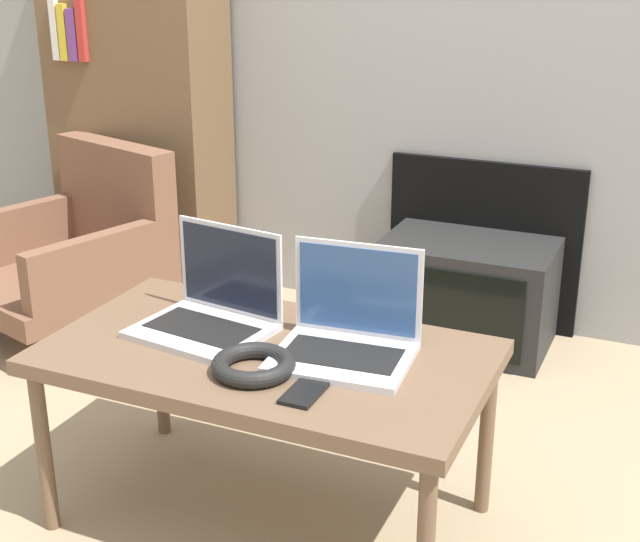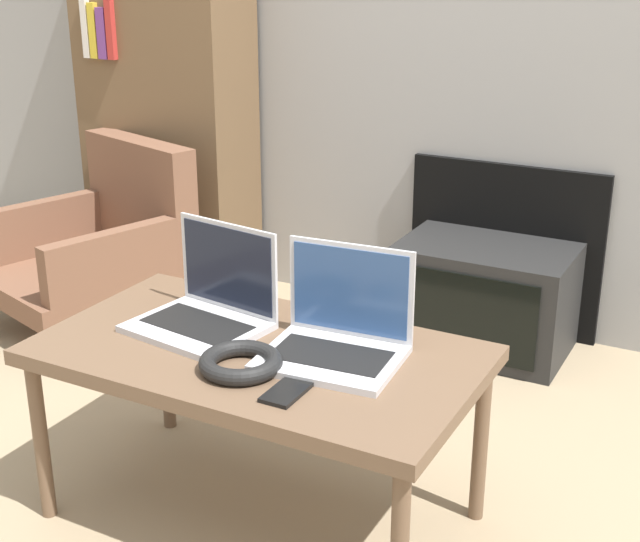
{
  "view_description": "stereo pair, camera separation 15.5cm",
  "coord_description": "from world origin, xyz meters",
  "px_view_note": "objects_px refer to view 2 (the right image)",
  "views": [
    {
      "loc": [
        0.85,
        -1.35,
        1.32
      ],
      "look_at": [
        0.0,
        0.56,
        0.54
      ],
      "focal_mm": 50.0,
      "sensor_mm": 36.0,
      "label": 1
    },
    {
      "loc": [
        0.99,
        -1.29,
        1.32
      ],
      "look_at": [
        0.0,
        0.56,
        0.54
      ],
      "focal_mm": 50.0,
      "sensor_mm": 36.0,
      "label": 2
    }
  ],
  "objects_px": {
    "armchair": "(105,241)",
    "laptop_left": "(209,305)",
    "headphones": "(241,362)",
    "phone": "(289,390)",
    "laptop_right": "(338,333)",
    "tv": "(484,297)"
  },
  "relations": [
    {
      "from": "armchair",
      "to": "laptop_left",
      "type": "bearing_deg",
      "value": -19.77
    },
    {
      "from": "headphones",
      "to": "phone",
      "type": "bearing_deg",
      "value": -14.36
    },
    {
      "from": "laptop_left",
      "to": "laptop_right",
      "type": "height_order",
      "value": "same"
    },
    {
      "from": "laptop_left",
      "to": "laptop_right",
      "type": "distance_m",
      "value": 0.35
    },
    {
      "from": "headphones",
      "to": "armchair",
      "type": "bearing_deg",
      "value": 142.46
    },
    {
      "from": "headphones",
      "to": "tv",
      "type": "height_order",
      "value": "headphones"
    },
    {
      "from": "headphones",
      "to": "tv",
      "type": "bearing_deg",
      "value": 84.16
    },
    {
      "from": "laptop_right",
      "to": "headphones",
      "type": "distance_m",
      "value": 0.23
    },
    {
      "from": "headphones",
      "to": "phone",
      "type": "xyz_separation_m",
      "value": [
        0.14,
        -0.04,
        -0.01
      ]
    },
    {
      "from": "phone",
      "to": "armchair",
      "type": "relative_size",
      "value": 0.18
    },
    {
      "from": "headphones",
      "to": "armchair",
      "type": "distance_m",
      "value": 1.51
    },
    {
      "from": "headphones",
      "to": "armchair",
      "type": "xyz_separation_m",
      "value": [
        -1.19,
        0.91,
        -0.18
      ]
    },
    {
      "from": "laptop_right",
      "to": "armchair",
      "type": "bearing_deg",
      "value": 146.0
    },
    {
      "from": "phone",
      "to": "armchair",
      "type": "bearing_deg",
      "value": 144.47
    },
    {
      "from": "tv",
      "to": "laptop_left",
      "type": "bearing_deg",
      "value": -106.43
    },
    {
      "from": "laptop_left",
      "to": "armchair",
      "type": "relative_size",
      "value": 0.43
    },
    {
      "from": "laptop_right",
      "to": "armchair",
      "type": "height_order",
      "value": "laptop_right"
    },
    {
      "from": "laptop_right",
      "to": "phone",
      "type": "distance_m",
      "value": 0.21
    },
    {
      "from": "laptop_left",
      "to": "tv",
      "type": "xyz_separation_m",
      "value": [
        0.33,
        1.13,
        -0.32
      ]
    },
    {
      "from": "laptop_right",
      "to": "phone",
      "type": "bearing_deg",
      "value": -96.94
    },
    {
      "from": "headphones",
      "to": "phone",
      "type": "distance_m",
      "value": 0.15
    },
    {
      "from": "laptop_left",
      "to": "laptop_right",
      "type": "xyz_separation_m",
      "value": [
        0.35,
        0.0,
        0.0
      ]
    }
  ]
}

